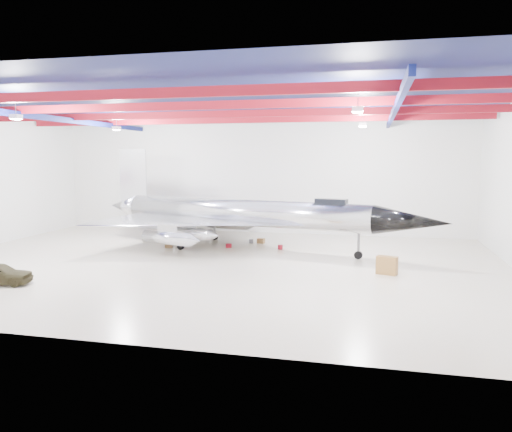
# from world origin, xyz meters

# --- Properties ---
(floor) EXTENTS (40.00, 40.00, 0.00)m
(floor) POSITION_xyz_m (0.00, 0.00, 0.00)
(floor) COLOR beige
(floor) RESTS_ON ground
(wall_back) EXTENTS (40.00, 0.00, 40.00)m
(wall_back) POSITION_xyz_m (0.00, 15.00, 5.50)
(wall_back) COLOR silver
(wall_back) RESTS_ON floor
(ceiling) EXTENTS (40.00, 40.00, 0.00)m
(ceiling) POSITION_xyz_m (0.00, 0.00, 11.00)
(ceiling) COLOR #0A0F38
(ceiling) RESTS_ON wall_back
(ceiling_structure) EXTENTS (39.50, 29.50, 1.08)m
(ceiling_structure) POSITION_xyz_m (0.00, 0.00, 10.32)
(ceiling_structure) COLOR maroon
(ceiling_structure) RESTS_ON ceiling
(jet_aircraft) EXTENTS (29.00, 20.06, 8.00)m
(jet_aircraft) POSITION_xyz_m (0.73, 6.04, 2.62)
(jet_aircraft) COLOR silver
(jet_aircraft) RESTS_ON floor
(desk) EXTENTS (1.38, 0.99, 1.15)m
(desk) POSITION_xyz_m (11.83, -0.47, 0.57)
(desk) COLOR brown
(desk) RESTS_ON floor
(crate_ply) EXTENTS (0.71, 0.63, 0.42)m
(crate_ply) POSITION_xyz_m (-5.20, 5.16, 0.21)
(crate_ply) COLOR olive
(crate_ply) RESTS_ON floor
(toolbox_red) EXTENTS (0.56, 0.50, 0.33)m
(toolbox_red) POSITION_xyz_m (-0.44, 6.22, 0.16)
(toolbox_red) COLOR maroon
(toolbox_red) RESTS_ON floor
(parts_bin) EXTENTS (0.68, 0.59, 0.41)m
(parts_bin) POSITION_xyz_m (1.66, 8.85, 0.21)
(parts_bin) COLOR olive
(parts_bin) RESTS_ON floor
(crate_small) EXTENTS (0.50, 0.44, 0.30)m
(crate_small) POSITION_xyz_m (-8.91, 8.45, 0.15)
(crate_small) COLOR #59595B
(crate_small) RESTS_ON floor
(tool_chest) EXTENTS (0.53, 0.53, 0.36)m
(tool_chest) POSITION_xyz_m (3.78, 6.45, 0.18)
(tool_chest) COLOR maroon
(tool_chest) RESTS_ON floor
(spares_box) EXTENTS (0.45, 0.45, 0.34)m
(spares_box) POSITION_xyz_m (0.82, 8.77, 0.17)
(spares_box) COLOR #59595B
(spares_box) RESTS_ON floor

